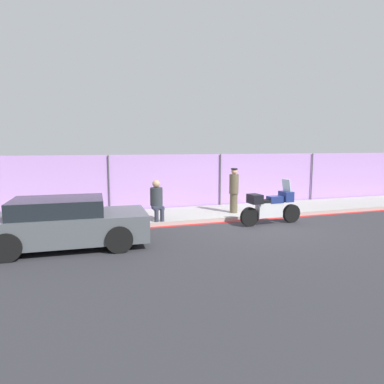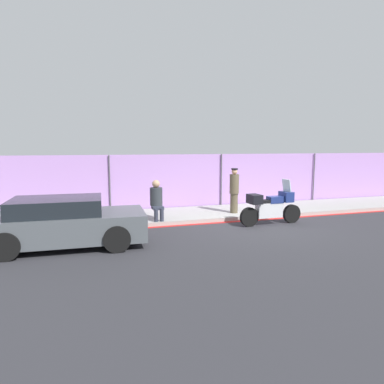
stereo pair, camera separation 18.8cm
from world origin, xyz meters
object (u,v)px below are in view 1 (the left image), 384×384
person_seated_on_curb (157,198)px  officer_standing (234,190)px  fire_hydrant (82,212)px  motorcycle (271,206)px  parked_car_left_down_street (66,223)px

person_seated_on_curb → officer_standing: bearing=5.2°
fire_hydrant → person_seated_on_curb: bearing=-15.8°
motorcycle → officer_standing: (-0.61, 1.59, 0.38)m
fire_hydrant → officer_standing: bearing=-4.4°
officer_standing → fire_hydrant: size_ratio=2.85×
parked_car_left_down_street → officer_standing: bearing=23.5°
motorcycle → person_seated_on_curb: (-3.58, 1.32, 0.26)m
person_seated_on_curb → parked_car_left_down_street: size_ratio=0.33×
motorcycle → parked_car_left_down_street: size_ratio=0.56×
fire_hydrant → motorcycle: bearing=-18.5°
person_seated_on_curb → parked_car_left_down_street: bearing=-145.0°
person_seated_on_curb → fire_hydrant: 2.56m
motorcycle → parked_car_left_down_street: bearing=-176.7°
officer_standing → person_seated_on_curb: 2.98m
parked_car_left_down_street → fire_hydrant: parked_car_left_down_street is taller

